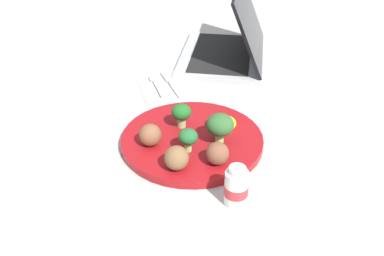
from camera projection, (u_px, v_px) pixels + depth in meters
name	position (u px, v px, depth m)	size (l,w,h in m)	color
ground_plane	(192.00, 143.00, 0.85)	(4.00, 4.00, 0.00)	#B2B2AD
plate	(192.00, 140.00, 0.85)	(0.28, 0.28, 0.02)	maroon
broccoli_floret_mid_left	(181.00, 113.00, 0.86)	(0.04, 0.04, 0.05)	#98BB74
broccoli_floret_mid_right	(188.00, 137.00, 0.79)	(0.04, 0.04, 0.05)	#9BCE71
broccoli_floret_center	(220.00, 125.00, 0.81)	(0.05, 0.05, 0.06)	#8FCD6D
meatball_front_right	(150.00, 135.00, 0.81)	(0.04, 0.04, 0.04)	brown
meatball_front_left	(217.00, 153.00, 0.76)	(0.04, 0.04, 0.04)	brown
meatball_far_rim	(177.00, 158.00, 0.75)	(0.04, 0.04, 0.04)	brown
pepper_ring_front_right	(221.00, 123.00, 0.87)	(0.06, 0.06, 0.01)	yellow
napkin	(165.00, 86.00, 1.05)	(0.17, 0.12, 0.01)	white
fork	(157.00, 84.00, 1.05)	(0.12, 0.02, 0.01)	silver
knife	(171.00, 83.00, 1.06)	(0.15, 0.03, 0.01)	silver
yogurt_bottle	(236.00, 187.00, 0.69)	(0.04, 0.04, 0.07)	white
laptop	(229.00, 46.00, 1.18)	(0.38, 0.33, 0.20)	#B4B4B4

